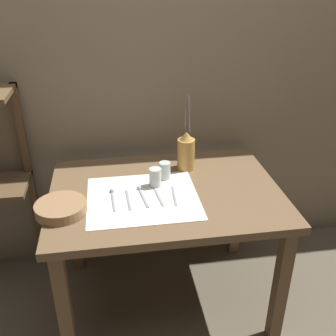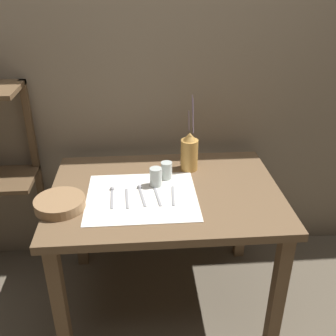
% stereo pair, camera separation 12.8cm
% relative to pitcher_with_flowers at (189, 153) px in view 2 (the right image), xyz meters
% --- Properties ---
extents(ground_plane, '(12.00, 12.00, 0.00)m').
position_rel_pitcher_with_flowers_xyz_m(ground_plane, '(-0.14, -0.21, -0.81)').
color(ground_plane, brown).
extents(stone_wall_back, '(7.00, 0.06, 2.40)m').
position_rel_pitcher_with_flowers_xyz_m(stone_wall_back, '(-0.14, 0.30, 0.39)').
color(stone_wall_back, '#7A6B56').
rests_on(stone_wall_back, ground_plane).
extents(wooden_table, '(1.12, 0.81, 0.71)m').
position_rel_pitcher_with_flowers_xyz_m(wooden_table, '(-0.14, -0.21, -0.19)').
color(wooden_table, brown).
rests_on(wooden_table, ground_plane).
extents(linen_cloth, '(0.52, 0.45, 0.00)m').
position_rel_pitcher_with_flowers_xyz_m(linen_cloth, '(-0.26, -0.27, -0.10)').
color(linen_cloth, white).
rests_on(linen_cloth, wooden_table).
extents(pitcher_with_flowers, '(0.09, 0.09, 0.41)m').
position_rel_pitcher_with_flowers_xyz_m(pitcher_with_flowers, '(0.00, 0.00, 0.00)').
color(pitcher_with_flowers, '#B7843D').
rests_on(pitcher_with_flowers, wooden_table).
extents(wooden_bowl, '(0.23, 0.23, 0.05)m').
position_rel_pitcher_with_flowers_xyz_m(wooden_bowl, '(-0.63, -0.33, -0.08)').
color(wooden_bowl, '#8E6B47').
rests_on(wooden_bowl, wooden_table).
extents(glass_tumbler_near, '(0.06, 0.06, 0.09)m').
position_rel_pitcher_with_flowers_xyz_m(glass_tumbler_near, '(-0.19, -0.17, -0.05)').
color(glass_tumbler_near, '#B7C1BC').
rests_on(glass_tumbler_near, wooden_table).
extents(glass_tumbler_far, '(0.06, 0.06, 0.09)m').
position_rel_pitcher_with_flowers_xyz_m(glass_tumbler_far, '(-0.13, -0.10, -0.05)').
color(glass_tumbler_far, '#B7C1BC').
rests_on(glass_tumbler_far, wooden_table).
extents(spoon_outer, '(0.02, 0.19, 0.02)m').
position_rel_pitcher_with_flowers_xyz_m(spoon_outer, '(-0.40, -0.23, -0.09)').
color(spoon_outer, '#939399').
rests_on(spoon_outer, wooden_table).
extents(fork_outer, '(0.02, 0.17, 0.00)m').
position_rel_pitcher_with_flowers_xyz_m(fork_outer, '(-0.33, -0.28, -0.09)').
color(fork_outer, '#939399').
rests_on(fork_outer, wooden_table).
extents(spoon_inner, '(0.04, 0.19, 0.02)m').
position_rel_pitcher_with_flowers_xyz_m(spoon_inner, '(-0.26, -0.22, -0.09)').
color(spoon_inner, '#939399').
rests_on(spoon_inner, wooden_table).
extents(fork_inner, '(0.03, 0.17, 0.00)m').
position_rel_pitcher_with_flowers_xyz_m(fork_inner, '(-0.18, -0.27, -0.09)').
color(fork_inner, '#939399').
rests_on(fork_inner, wooden_table).
extents(knife_center, '(0.02, 0.17, 0.00)m').
position_rel_pitcher_with_flowers_xyz_m(knife_center, '(-0.11, -0.28, -0.09)').
color(knife_center, '#939399').
rests_on(knife_center, wooden_table).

